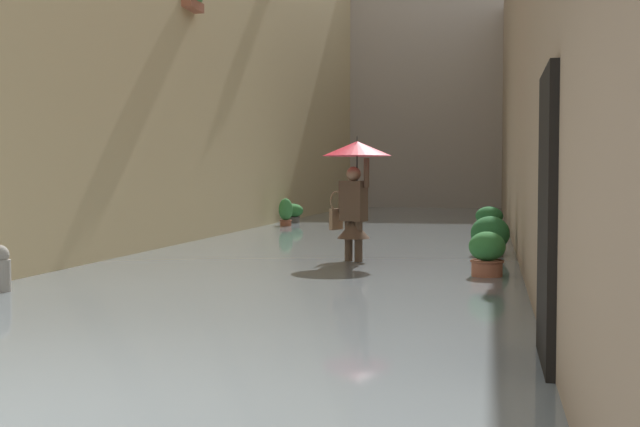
# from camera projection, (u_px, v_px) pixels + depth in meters

# --- Properties ---
(ground_plane) EXTENTS (72.23, 72.23, 0.00)m
(ground_plane) POSITION_uv_depth(u_px,v_px,m) (372.00, 240.00, 18.38)
(ground_plane) COLOR slate
(flood_water) EXTENTS (6.95, 34.89, 0.20)m
(flood_water) POSITION_uv_depth(u_px,v_px,m) (372.00, 236.00, 18.37)
(flood_water) COLOR slate
(flood_water) RESTS_ON ground_plane
(building_facade_left) EXTENTS (2.04, 32.89, 8.13)m
(building_facade_left) POSITION_uv_depth(u_px,v_px,m) (554.00, 58.00, 17.34)
(building_facade_left) COLOR gray
(building_facade_left) RESTS_ON ground_plane
(building_facade_far) EXTENTS (9.75, 1.80, 11.05)m
(building_facade_far) POSITION_uv_depth(u_px,v_px,m) (427.00, 79.00, 33.10)
(building_facade_far) COLOR #A89989
(building_facade_far) RESTS_ON ground_plane
(person_wading) EXTENTS (1.04, 1.04, 2.07)m
(person_wading) POSITION_uv_depth(u_px,v_px,m) (355.00, 178.00, 11.92)
(person_wading) COLOR #4C4233
(person_wading) RESTS_ON ground_plane
(potted_plant_mid_left) EXTENTS (0.61, 0.61, 0.80)m
(potted_plant_mid_left) POSITION_uv_depth(u_px,v_px,m) (489.00, 221.00, 17.83)
(potted_plant_mid_left) COLOR brown
(potted_plant_mid_left) RESTS_ON ground_plane
(potted_plant_near_right) EXTENTS (0.36, 0.36, 0.90)m
(potted_plant_near_right) POSITION_uv_depth(u_px,v_px,m) (286.00, 214.00, 20.63)
(potted_plant_near_right) COLOR #9E563D
(potted_plant_near_right) RESTS_ON ground_plane
(potted_plant_mid_right) EXTENTS (0.57, 0.57, 0.71)m
(potted_plant_mid_right) POSITION_uv_depth(u_px,v_px,m) (293.00, 214.00, 22.19)
(potted_plant_mid_right) COLOR #66605B
(potted_plant_mid_right) RESTS_ON ground_plane
(potted_plant_far_left) EXTENTS (0.63, 0.63, 0.83)m
(potted_plant_far_left) POSITION_uv_depth(u_px,v_px,m) (490.00, 238.00, 12.92)
(potted_plant_far_left) COLOR #66605B
(potted_plant_far_left) RESTS_ON ground_plane
(potted_plant_near_left) EXTENTS (0.47, 0.47, 0.77)m
(potted_plant_near_left) POSITION_uv_depth(u_px,v_px,m) (487.00, 259.00, 10.21)
(potted_plant_near_left) COLOR #9E563D
(potted_plant_near_left) RESTS_ON ground_plane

